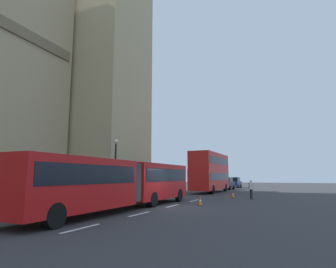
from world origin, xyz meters
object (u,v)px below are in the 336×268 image
double_decker_bus (210,171)px  sedan_lead (226,184)px  pedestrian_near_cones (251,189)px  articulated_bus (123,181)px  street_lamp (115,164)px  traffic_cone_west (200,201)px  sedan_trailing (234,183)px  traffic_cone_middle (233,195)px

double_decker_bus → sedan_lead: size_ratio=2.37×
sedan_lead → pedestrian_near_cones: (-17.55, -6.02, -0.00)m
articulated_bus → street_lamp: size_ratio=3.02×
street_lamp → traffic_cone_west: bearing=-100.3°
sedan_lead → street_lamp: size_ratio=0.83×
articulated_bus → pedestrian_near_cones: 12.84m
sedan_trailing → street_lamp: (-30.29, 4.57, 2.14)m
articulated_bus → double_decker_bus: double_decker_bus is taller
sedan_trailing → pedestrian_near_cones: sedan_trailing is taller
sedan_trailing → street_lamp: bearing=171.4°
traffic_cone_west → street_lamp: bearing=79.7°
sedan_lead → pedestrian_near_cones: bearing=-161.1°
sedan_lead → traffic_cone_middle: bearing=-165.7°
pedestrian_near_cones → traffic_cone_west: bearing=159.7°
double_decker_bus → traffic_cone_middle: 9.70m
double_decker_bus → sedan_lead: (8.34, -0.18, -1.80)m
traffic_cone_middle → articulated_bus: bearing=160.1°
traffic_cone_west → sedan_trailing: bearing=6.4°
traffic_cone_west → double_decker_bus: bearing=12.7°
traffic_cone_middle → traffic_cone_west: bearing=174.4°
sedan_lead → street_lamp: bearing=168.5°
sedan_trailing → street_lamp: size_ratio=0.83×
double_decker_bus → traffic_cone_west: double_decker_bus is taller
double_decker_bus → pedestrian_near_cones: bearing=-146.0°
sedan_trailing → street_lamp: street_lamp is taller
articulated_bus → sedan_trailing: 36.07m
sedan_lead → traffic_cone_middle: sedan_lead is taller
traffic_cone_middle → pedestrian_near_cones: size_ratio=0.34×
traffic_cone_middle → double_decker_bus: bearing=28.0°
sedan_lead → traffic_cone_west: sedan_lead is taller
street_lamp → pedestrian_near_cones: 12.20m
articulated_bus → double_decker_bus: 20.44m
sedan_lead → sedan_trailing: same height
double_decker_bus → street_lamp: street_lamp is taller
articulated_bus → traffic_cone_west: articulated_bus is taller
sedan_trailing → pedestrian_near_cones: bearing=-166.1°
sedan_trailing → articulated_bus: bearing=179.9°
traffic_cone_middle → pedestrian_near_cones: (-0.91, -1.80, 0.63)m
articulated_bus → traffic_cone_middle: bearing=-19.9°
articulated_bus → sedan_lead: bearing=-0.3°
articulated_bus → sedan_trailing: articulated_bus is taller
traffic_cone_west → pedestrian_near_cones: bearing=-20.3°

